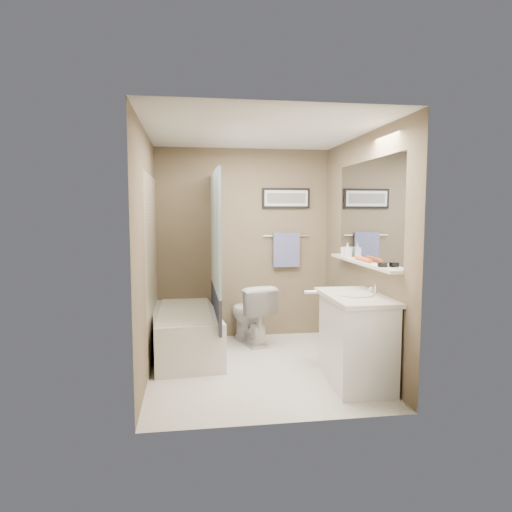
{
  "coord_description": "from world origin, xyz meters",
  "views": [
    {
      "loc": [
        -0.7,
        -4.52,
        1.62
      ],
      "look_at": [
        0.0,
        0.15,
        1.15
      ],
      "focal_mm": 32.0,
      "sensor_mm": 36.0,
      "label": 1
    }
  ],
  "objects": [
    {
      "name": "faucet_spout",
      "position": [
        1.03,
        -0.53,
        0.89
      ],
      "size": [
        0.02,
        0.02,
        0.1
      ],
      "primitive_type": "cylinder",
      "color": "silver",
      "rests_on": "countertop"
    },
    {
      "name": "wall_front",
      "position": [
        0.0,
        -1.23,
        1.2
      ],
      "size": [
        2.2,
        0.04,
        2.4
      ],
      "primitive_type": "cube",
      "color": "brown",
      "rests_on": "ground"
    },
    {
      "name": "art_mat",
      "position": [
        0.55,
        1.22,
        1.78
      ],
      "size": [
        0.56,
        0.0,
        0.2
      ],
      "primitive_type": "cube",
      "color": "white",
      "rests_on": "art_frame"
    },
    {
      "name": "shelf",
      "position": [
        1.04,
        -0.15,
        1.1
      ],
      "size": [
        0.12,
        1.6,
        0.03
      ],
      "primitive_type": "cube",
      "color": "silver",
      "rests_on": "wall_right"
    },
    {
      "name": "faucet_knob",
      "position": [
        1.03,
        -0.43,
        0.87
      ],
      "size": [
        0.05,
        0.05,
        0.05
      ],
      "primitive_type": "sphere",
      "color": "white",
      "rests_on": "countertop"
    },
    {
      "name": "sink_basin",
      "position": [
        0.83,
        -0.53,
        0.85
      ],
      "size": [
        0.34,
        0.34,
        0.01
      ],
      "primitive_type": "cylinder",
      "color": "silver",
      "rests_on": "countertop"
    },
    {
      "name": "countertop",
      "position": [
        0.84,
        -0.53,
        0.82
      ],
      "size": [
        0.54,
        0.96,
        0.04
      ],
      "primitive_type": "cube",
      "color": "beige",
      "rests_on": "vanity"
    },
    {
      "name": "candle_bowl_near",
      "position": [
        1.04,
        -0.66,
        1.14
      ],
      "size": [
        0.09,
        0.09,
        0.04
      ],
      "primitive_type": "cylinder",
      "color": "black",
      "rests_on": "shelf"
    },
    {
      "name": "art_frame",
      "position": [
        0.55,
        1.23,
        1.78
      ],
      "size": [
        0.62,
        0.02,
        0.26
      ],
      "primitive_type": "cube",
      "color": "black",
      "rests_on": "wall_back"
    },
    {
      "name": "wall_right",
      "position": [
        1.08,
        0.0,
        1.2
      ],
      "size": [
        0.04,
        2.5,
        2.4
      ],
      "primitive_type": "cube",
      "color": "brown",
      "rests_on": "ground"
    },
    {
      "name": "tile_surround",
      "position": [
        -1.09,
        0.5,
        1.0
      ],
      "size": [
        0.02,
        1.55,
        2.0
      ],
      "primitive_type": "cube",
      "color": "beige",
      "rests_on": "wall_left"
    },
    {
      "name": "art_image",
      "position": [
        0.55,
        1.22,
        1.78
      ],
      "size": [
        0.5,
        0.0,
        0.13
      ],
      "primitive_type": "cube",
      "color": "#595959",
      "rests_on": "art_mat"
    },
    {
      "name": "soap_bottle",
      "position": [
        1.04,
        0.26,
        1.19
      ],
      "size": [
        0.07,
        0.07,
        0.15
      ],
      "primitive_type": "imported",
      "rotation": [
        0.0,
        0.0,
        0.03
      ],
      "color": "#999999",
      "rests_on": "shelf"
    },
    {
      "name": "hair_brush_back",
      "position": [
        1.04,
        -0.12,
        1.14
      ],
      "size": [
        0.05,
        0.22,
        0.04
      ],
      "primitive_type": "cylinder",
      "rotation": [
        1.57,
        0.0,
        0.03
      ],
      "color": "#C5591B",
      "rests_on": "shelf"
    },
    {
      "name": "vanity",
      "position": [
        0.85,
        -0.53,
        0.4
      ],
      "size": [
        0.55,
        0.93,
        0.8
      ],
      "primitive_type": "cube",
      "rotation": [
        0.0,
        0.0,
        -0.06
      ],
      "color": "silver",
      "rests_on": "ground"
    },
    {
      "name": "wall_back",
      "position": [
        0.0,
        1.23,
        1.2
      ],
      "size": [
        2.2,
        0.04,
        2.4
      ],
      "primitive_type": "cube",
      "color": "brown",
      "rests_on": "ground"
    },
    {
      "name": "curtain_rod",
      "position": [
        -0.4,
        0.5,
        2.05
      ],
      "size": [
        0.02,
        1.55,
        0.02
      ],
      "primitive_type": "cylinder",
      "rotation": [
        1.57,
        0.0,
        0.0
      ],
      "color": "silver",
      "rests_on": "wall_left"
    },
    {
      "name": "ground",
      "position": [
        0.0,
        0.0,
        0.0
      ],
      "size": [
        2.5,
        2.5,
        0.0
      ],
      "primitive_type": "plane",
      "color": "silver",
      "rests_on": "ground"
    },
    {
      "name": "curtain_upper",
      "position": [
        -0.4,
        0.5,
        1.4
      ],
      "size": [
        0.03,
        1.45,
        1.28
      ],
      "primitive_type": "cube",
      "color": "silver",
      "rests_on": "curtain_rod"
    },
    {
      "name": "towel",
      "position": [
        0.55,
        1.2,
        1.12
      ],
      "size": [
        0.34,
        0.05,
        0.44
      ],
      "primitive_type": "cube",
      "color": "#8A91CA",
      "rests_on": "towel_bar"
    },
    {
      "name": "mirror",
      "position": [
        1.09,
        -0.15,
        1.62
      ],
      "size": [
        0.02,
        1.6,
        1.0
      ],
      "primitive_type": "cube",
      "color": "silver",
      "rests_on": "wall_right"
    },
    {
      "name": "curtain_lower",
      "position": [
        -0.4,
        0.5,
        0.58
      ],
      "size": [
        0.03,
        1.45,
        0.36
      ],
      "primitive_type": "cube",
      "color": "#232B41",
      "rests_on": "curtain_rod"
    },
    {
      "name": "door",
      "position": [
        0.55,
        -1.24,
        1.0
      ],
      "size": [
        0.8,
        0.02,
        2.0
      ],
      "primitive_type": "cube",
      "color": "silver",
      "rests_on": "wall_front"
    },
    {
      "name": "bathtub",
      "position": [
        -0.75,
        0.57,
        0.25
      ],
      "size": [
        0.83,
        1.56,
        0.5
      ],
      "primitive_type": "cube",
      "rotation": [
        0.0,
        0.0,
        0.09
      ],
      "color": "silver",
      "rests_on": "ground"
    },
    {
      "name": "glass_jar",
      "position": [
        1.04,
        0.37,
        1.17
      ],
      "size": [
        0.08,
        0.08,
        0.1
      ],
      "primitive_type": "cylinder",
      "color": "white",
      "rests_on": "shelf"
    },
    {
      "name": "door_handle",
      "position": [
        0.22,
        -1.19,
        1.0
      ],
      "size": [
        0.1,
        0.02,
        0.02
      ],
      "primitive_type": "cylinder",
      "rotation": [
        0.0,
        1.57,
        0.0
      ],
      "color": "silver",
      "rests_on": "door"
    },
    {
      "name": "wall_left",
      "position": [
        -1.08,
        0.0,
        1.2
      ],
      "size": [
        0.04,
        2.5,
        2.4
      ],
      "primitive_type": "cube",
      "color": "brown",
      "rests_on": "ground"
    },
    {
      "name": "hair_brush_front",
      "position": [
        1.04,
        -0.27,
        1.14
      ],
      "size": [
        0.04,
        0.22,
        0.04
      ],
      "primitive_type": "cylinder",
      "rotation": [
        1.57,
        0.0,
        -0.01
      ],
      "color": "#CF4E1D",
      "rests_on": "shelf"
    },
    {
      "name": "ceiling",
      "position": [
        0.0,
        0.0,
        2.38
      ],
      "size": [
        2.2,
        2.5,
        0.04
      ],
      "primitive_type": "cube",
      "color": "silver",
      "rests_on": "wall_back"
    },
    {
      "name": "toilet",
      "position": [
        0.04,
        0.92,
        0.37
      ],
      "size": [
        0.6,
        0.81,
        0.73
      ],
      "primitive_type": "imported",
      "rotation": [
        0.0,
        0.0,
        3.43
      ],
      "color": "white",
      "rests_on": "ground"
    },
    {
      "name": "pink_comb",
      "position": [
        1.04,
        0.02,
        1.12
      ],
      "size": [
        0.05,
        0.16,
        0.01
      ],
      "primitive_type": "cube",
      "rotation": [
        0.0,
        0.0,
        0.14
      ],
      "color": "pink",
      "rests_on": "shelf"
    },
    {
      "name": "tub_rim",
      "position": [
        -0.75,
        0.57,
        0.5
      ],
      "size": [
        0.56,
        1.36,
        0.02
      ],
      "primitive_type": "cube",
      "color": "white",
      "rests_on": "bathtub"
    },
    {
      "name": "towel_bar",
      "position": [
        0.55,
        1.22,
        1.3
      ],
      "size": [
        0.6,
        0.02,
        0.02
      ],
      "primitive_type": "cylinder",
      "rotation": [
        0.0,
        1.57,
        0.0
      ],
      "color": "silver",
      "rests_on": "wall_back"
    }
  ]
}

